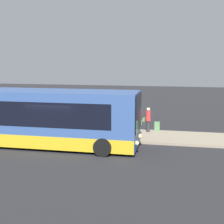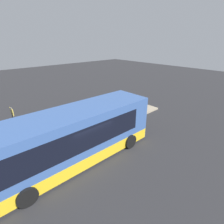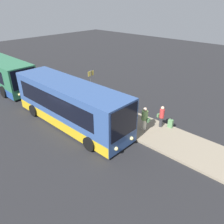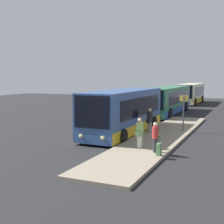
{
  "view_description": "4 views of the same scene",
  "coord_description": "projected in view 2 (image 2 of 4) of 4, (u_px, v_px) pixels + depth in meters",
  "views": [
    {
      "loc": [
        6.27,
        -15.66,
        4.82
      ],
      "look_at": [
        2.91,
        0.83,
        1.94
      ],
      "focal_mm": 50.0,
      "sensor_mm": 36.0,
      "label": 1
    },
    {
      "loc": [
        -4.69,
        -7.55,
        6.68
      ],
      "look_at": [
        2.91,
        0.83,
        1.94
      ],
      "focal_mm": 28.0,
      "sensor_mm": 36.0,
      "label": 2
    },
    {
      "loc": [
        11.12,
        -8.05,
        8.23
      ],
      "look_at": [
        2.91,
        0.83,
        1.94
      ],
      "focal_mm": 35.0,
      "sensor_mm": 36.0,
      "label": 3
    },
    {
      "loc": [
        20.1,
        8.51,
        4.13
      ],
      "look_at": [
        2.91,
        0.83,
        1.94
      ],
      "focal_mm": 50.0,
      "sensor_mm": 36.0,
      "label": 4
    }
  ],
  "objects": [
    {
      "name": "passenger_waiting",
      "position": [
        104.0,
        111.0,
        14.73
      ],
      "size": [
        0.62,
        0.45,
        1.66
      ],
      "rotation": [
        0.0,
        0.0,
        -1.53
      ],
      "color": "silver",
      "rests_on": "platform"
    },
    {
      "name": "suitcase",
      "position": [
        104.0,
        109.0,
        16.69
      ],
      "size": [
        0.34,
        0.21,
        0.85
      ],
      "color": "#598C59",
      "rests_on": "platform"
    },
    {
      "name": "passenger_with_bags",
      "position": [
        102.0,
        106.0,
        15.89
      ],
      "size": [
        0.56,
        0.42,
        1.58
      ],
      "rotation": [
        0.0,
        0.0,
        1.33
      ],
      "color": "#2D2D33",
      "rests_on": "platform"
    },
    {
      "name": "sign_post",
      "position": [
        14.0,
        122.0,
        11.15
      ],
      "size": [
        0.1,
        0.63,
        2.61
      ],
      "color": "#4C4C51",
      "rests_on": "platform"
    },
    {
      "name": "platform",
      "position": [
        61.0,
        137.0,
        12.76
      ],
      "size": [
        20.0,
        3.09,
        0.15
      ],
      "color": "gray",
      "rests_on": "ground"
    },
    {
      "name": "passenger_boarding",
      "position": [
        56.0,
        134.0,
        11.12
      ],
      "size": [
        0.6,
        0.43,
        1.71
      ],
      "rotation": [
        0.0,
        0.0,
        -1.64
      ],
      "color": "gray",
      "rests_on": "platform"
    },
    {
      "name": "bus_lead",
      "position": [
        72.0,
        138.0,
        9.81
      ],
      "size": [
        10.18,
        2.86,
        3.11
      ],
      "color": "#33518C",
      "rests_on": "ground"
    },
    {
      "name": "ground",
      "position": [
        86.0,
        157.0,
        10.65
      ],
      "size": [
        80.0,
        80.0,
        0.0
      ],
      "primitive_type": "plane",
      "color": "#232326"
    }
  ]
}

